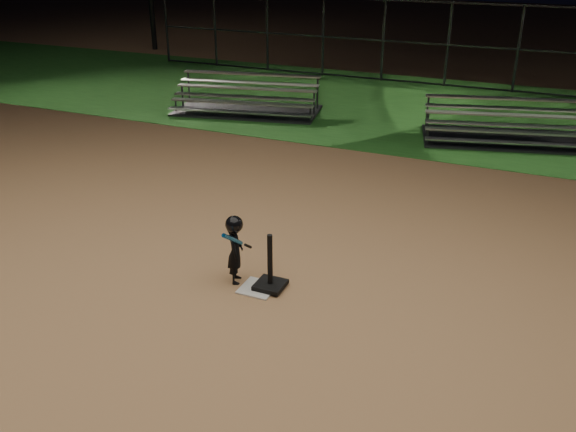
% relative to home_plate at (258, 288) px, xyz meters
% --- Properties ---
extents(ground, '(80.00, 80.00, 0.00)m').
position_rel_home_plate_xyz_m(ground, '(0.00, 0.00, -0.01)').
color(ground, '#AB794D').
rests_on(ground, ground).
extents(grass_strip, '(60.00, 8.00, 0.01)m').
position_rel_home_plate_xyz_m(grass_strip, '(0.00, 10.00, -0.01)').
color(grass_strip, '#21591D').
rests_on(grass_strip, ground).
extents(home_plate, '(0.45, 0.45, 0.02)m').
position_rel_home_plate_xyz_m(home_plate, '(0.00, 0.00, 0.00)').
color(home_plate, beige).
rests_on(home_plate, ground).
extents(batting_tee, '(0.38, 0.38, 0.77)m').
position_rel_home_plate_xyz_m(batting_tee, '(0.14, 0.08, 0.15)').
color(batting_tee, black).
rests_on(batting_tee, home_plate).
extents(child_batter, '(0.39, 0.59, 0.97)m').
position_rel_home_plate_xyz_m(child_batter, '(-0.36, 0.07, 0.51)').
color(child_batter, black).
rests_on(child_batter, ground).
extents(bleacher_left, '(4.01, 2.52, 0.91)m').
position_rel_home_plate_xyz_m(bleacher_left, '(-4.19, 7.88, 0.18)').
color(bleacher_left, '#A6A5AA').
rests_on(bleacher_left, ground).
extents(bleacher_right, '(3.87, 2.55, 0.87)m').
position_rel_home_plate_xyz_m(bleacher_right, '(2.28, 8.00, 0.17)').
color(bleacher_right, '#B5B4B9').
rests_on(bleacher_right, ground).
extents(backstop_fence, '(20.08, 0.08, 2.50)m').
position_rel_home_plate_xyz_m(backstop_fence, '(0.00, 13.00, 1.24)').
color(backstop_fence, '#38383D').
rests_on(backstop_fence, ground).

